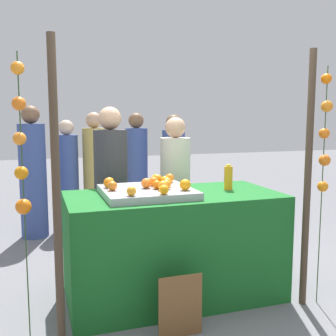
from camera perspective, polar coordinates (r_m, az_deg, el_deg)
name	(u,v)px	position (r m, az deg, el deg)	size (l,w,h in m)	color
ground_plane	(173,295)	(3.70, 0.76, -17.45)	(24.00, 24.00, 0.00)	slate
stall_counter	(173,245)	(3.54, 0.77, -10.81)	(1.79, 0.87, 0.90)	#196023
orange_tray	(147,192)	(3.34, -2.95, -3.39)	(0.72, 0.68, 0.06)	#9EA0A5
orange_0	(165,180)	(3.48, -0.42, -1.77)	(0.08, 0.08, 0.08)	orange
orange_1	(112,186)	(3.26, -7.84, -2.49)	(0.08, 0.08, 0.08)	orange
orange_2	(167,182)	(3.39, -0.14, -2.02)	(0.08, 0.08, 0.08)	orange
orange_3	(109,183)	(3.39, -8.35, -2.07)	(0.08, 0.08, 0.08)	orange
orange_4	(157,185)	(3.30, -1.59, -2.35)	(0.07, 0.07, 0.07)	orange
orange_5	(110,182)	(3.47, -8.22, -1.91)	(0.07, 0.07, 0.07)	orange
orange_6	(156,179)	(3.60, -1.72, -1.49)	(0.08, 0.08, 0.08)	orange
orange_7	(163,186)	(3.23, -0.74, -2.50)	(0.08, 0.08, 0.08)	orange
orange_8	(185,185)	(3.24, 2.43, -2.37)	(0.09, 0.09, 0.09)	orange
orange_9	(154,182)	(3.43, -2.05, -1.92)	(0.08, 0.08, 0.08)	orange
orange_10	(131,191)	(3.03, -5.16, -3.25)	(0.07, 0.07, 0.07)	orange
orange_11	(157,179)	(3.53, -1.53, -1.60)	(0.09, 0.09, 0.09)	orange
orange_12	(170,178)	(3.63, 0.24, -1.42)	(0.08, 0.08, 0.08)	orange
orange_13	(164,190)	(3.07, -0.59, -3.06)	(0.07, 0.07, 0.07)	orange
orange_14	(146,183)	(3.33, -3.06, -2.16)	(0.08, 0.08, 0.08)	orange
orange_15	(166,184)	(3.29, -0.23, -2.32)	(0.08, 0.08, 0.08)	orange
juice_bottle	(228,178)	(3.63, 8.48, -1.36)	(0.08, 0.08, 0.23)	orange
chalkboard_sign	(180,307)	(3.02, 1.70, -18.90)	(0.32, 0.03, 0.46)	brown
vendor_left	(111,196)	(4.06, -7.98, -3.93)	(0.33, 0.33, 1.64)	#333338
vendor_right	(175,197)	(4.19, 1.01, -4.15)	(0.31, 0.31, 1.54)	beige
crowd_person_0	(173,175)	(5.68, 0.78, -0.97)	(0.31, 0.31, 1.57)	#384C8C
crowd_person_1	(95,175)	(5.69, -10.22, -0.91)	(0.32, 0.32, 1.60)	tan
crowd_person_2	(137,173)	(5.83, -4.44, -0.66)	(0.32, 0.32, 1.59)	#384C8C
crowd_person_3	(33,177)	(5.44, -18.43, -1.16)	(0.34, 0.34, 1.68)	#384C8C
crowd_person_4	(68,179)	(5.71, -13.91, -1.48)	(0.30, 0.30, 1.50)	#384C8C
canopy_post_left	(57,196)	(2.75, -15.39, -3.79)	(0.06, 0.06, 2.07)	#473828
canopy_post_right	(308,181)	(3.44, 19.02, -1.73)	(0.06, 0.06, 2.07)	#473828
garland_strand_left	(21,150)	(2.67, -19.99, 2.46)	(0.10, 0.10, 1.94)	#2D4C23
garland_strand_right	(325,137)	(3.47, 21.17, 4.12)	(0.10, 0.10, 1.94)	#2D4C23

